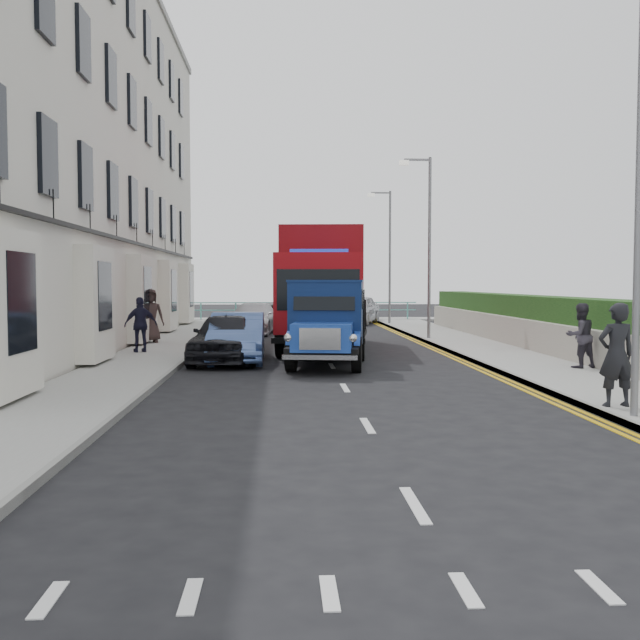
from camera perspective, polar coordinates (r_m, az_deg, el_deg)
The scene contains 22 objects.
ground at distance 13.30m, azimuth 2.77°, elevation -6.74°, with size 120.00×120.00×0.00m, color black.
pavement_west at distance 22.48m, azimuth -12.95°, elevation -2.65°, with size 2.40×38.00×0.12m, color gray.
pavement_east at distance 23.12m, azimuth 13.65°, elevation -2.50°, with size 2.60×38.00×0.12m, color gray.
promenade at distance 42.12m, azimuth -1.24°, elevation 0.05°, with size 30.00×2.50×0.12m, color gray.
sea_plane at distance 73.09m, azimuth -2.02°, elevation 1.27°, with size 120.00×120.00×0.00m, color #4F626C.
terrace_west at distance 27.72m, azimuth -20.62°, elevation 13.05°, with size 6.31×30.20×14.25m.
garden_east at distance 23.68m, azimuth 18.11°, elevation -0.40°, with size 1.45×28.00×1.75m.
seafront_railing at distance 41.29m, azimuth -1.21°, elevation 0.71°, with size 13.00×0.08×1.11m.
lamp_near at distance 12.46m, azimuth 23.69°, elevation 10.81°, with size 1.23×0.18×7.00m.
lamp_mid at distance 27.65m, azimuth 8.50°, elevation 6.61°, with size 1.23×0.18×7.00m.
lamp_far at distance 37.49m, azimuth 5.43°, elevation 5.69°, with size 1.23×0.18×7.00m.
bedford_lorry at distance 18.64m, azimuth 0.52°, elevation -0.68°, with size 2.53×5.00×2.28m.
red_lorry at distance 24.38m, azimuth 0.24°, elevation 2.84°, with size 3.33×7.99×4.08m.
parked_car_front at distance 20.15m, azimuth -7.40°, elevation -1.35°, with size 1.71×4.25×1.45m, color black.
parked_car_mid at distance 20.28m, azimuth -6.62°, elevation -1.39°, with size 1.48×4.23×1.39m, color #5A79C1.
parked_car_rear at distance 31.10m, azimuth -5.39°, elevation 0.11°, with size 1.90×4.67×1.36m, color #B8B7BC.
seafront_car_left at distance 38.45m, azimuth -1.81°, elevation 0.82°, with size 2.55×5.54×1.54m, color black.
seafront_car_right at distance 38.65m, azimuth 2.99°, elevation 0.87°, with size 1.88×4.66×1.59m, color silver.
pedestrian_east_near at distance 13.26m, azimuth 22.62°, elevation -2.57°, with size 0.65×0.43×1.79m, color black.
pedestrian_east_far at distance 18.90m, azimuth 20.10°, elevation -1.18°, with size 0.79×0.61×1.62m, color #302C36.
pedestrian_west_near at distance 22.44m, azimuth -14.15°, elevation -0.36°, with size 0.99×0.41×1.69m, color black.
pedestrian_west_far at distance 25.91m, azimuth -13.43°, elevation 0.35°, with size 0.94×0.61×1.92m, color #362927.
Camera 1 is at (-1.34, -13.04, 2.26)m, focal length 40.00 mm.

